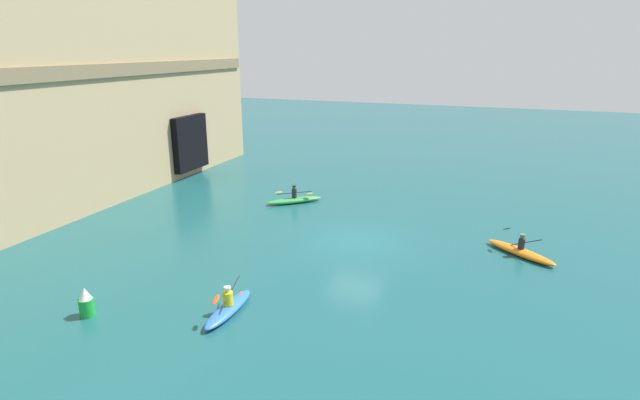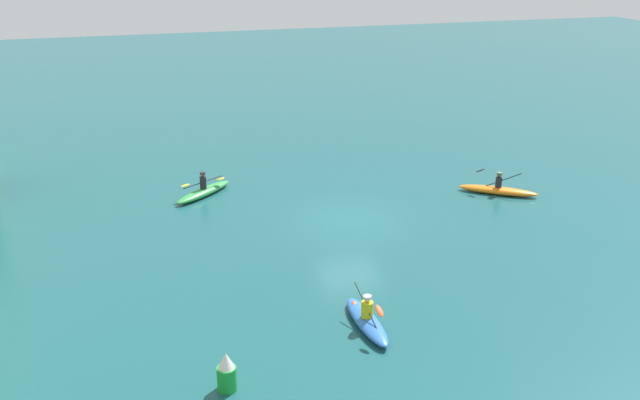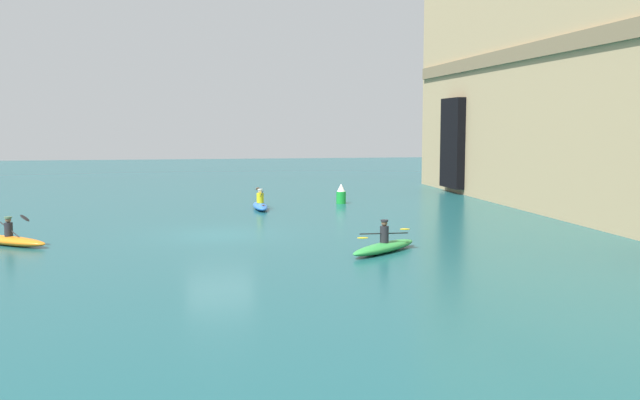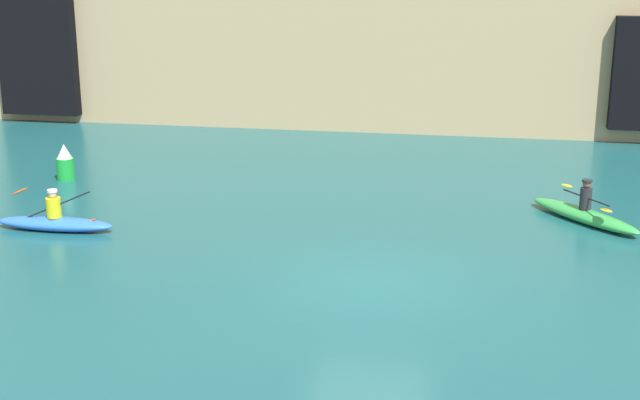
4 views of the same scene
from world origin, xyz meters
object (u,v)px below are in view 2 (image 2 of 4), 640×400
Objects in this scene: kayak_green at (204,191)px; kayak_blue at (367,320)px; marker_buoy at (227,373)px; kayak_orange at (498,190)px.

kayak_green is 12.87m from kayak_blue.
kayak_orange is at bearing -52.34° from marker_buoy.
kayak_orange reaches higher than kayak_green.
kayak_orange reaches higher than kayak_blue.
kayak_green reaches higher than kayak_blue.
kayak_blue is 0.92× the size of kayak_orange.
marker_buoy is (-14.38, 1.52, 0.28)m from kayak_green.
kayak_green is 0.94× the size of kayak_orange.
marker_buoy is at bearing 112.14° from kayak_blue.
kayak_orange is (-3.60, -12.46, -0.01)m from kayak_green.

